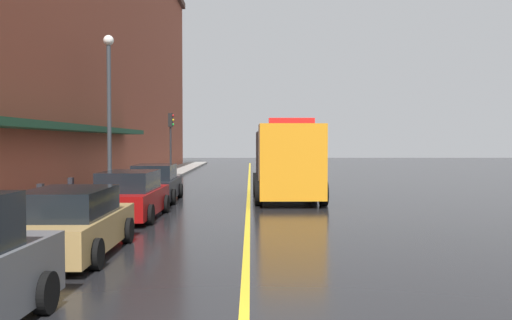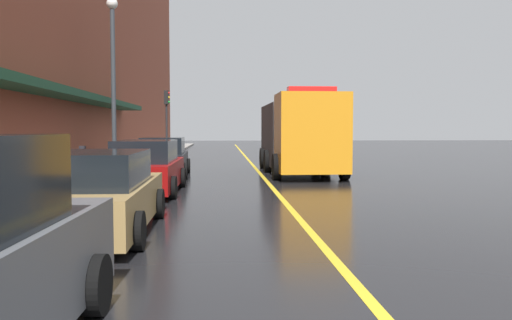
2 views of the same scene
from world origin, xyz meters
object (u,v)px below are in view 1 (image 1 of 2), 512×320
object	(u,v)px
parked_car_1	(72,224)
traffic_light_near	(171,133)
parked_car_2	(131,196)
street_lamp_left	(109,99)
parking_meter_1	(41,200)
utility_truck	(286,161)
parking_meter_0	(71,191)
parked_car_3	(155,184)

from	to	relation	value
parked_car_1	traffic_light_near	xyz separation A→B (m)	(-1.35, 25.43, 2.43)
parked_car_1	parked_car_2	distance (m)	6.09
traffic_light_near	street_lamp_left	bearing A→B (deg)	-92.73
parked_car_1	parked_car_2	bearing A→B (deg)	-0.77
parked_car_1	parking_meter_1	size ratio (longest dim) A/B	3.68
parked_car_1	parking_meter_1	bearing A→B (deg)	35.52
parked_car_2	utility_truck	xyz separation A→B (m)	(5.59, 6.61, 0.91)
street_lamp_left	traffic_light_near	xyz separation A→B (m)	(0.66, 13.89, -1.24)
parking_meter_0	parking_meter_1	size ratio (longest dim) A/B	1.00
parked_car_2	street_lamp_left	xyz separation A→B (m)	(-2.05, 5.46, 3.65)
parking_meter_0	street_lamp_left	world-z (taller)	street_lamp_left
parked_car_2	parking_meter_0	distance (m)	2.24
parked_car_2	street_lamp_left	bearing A→B (deg)	21.43
parking_meter_0	traffic_light_near	distance (m)	21.12
parked_car_2	parked_car_3	distance (m)	5.50
parked_car_1	parking_meter_1	xyz separation A→B (m)	(-1.41, 1.95, 0.33)
utility_truck	parking_meter_0	size ratio (longest dim) A/B	6.24
utility_truck	traffic_light_near	distance (m)	14.59
parked_car_2	street_lamp_left	distance (m)	6.87
parking_meter_1	parking_meter_0	bearing A→B (deg)	90.00
parking_meter_1	parked_car_1	bearing A→B (deg)	-54.08
parked_car_2	parked_car_3	bearing A→B (deg)	1.93
parked_car_3	parking_meter_1	bearing A→B (deg)	170.73
utility_truck	parking_meter_1	distance (m)	12.87
parked_car_1	street_lamp_left	distance (m)	12.28
parked_car_3	parked_car_1	bearing A→B (deg)	178.99
parked_car_3	parking_meter_0	bearing A→B (deg)	168.05
parking_meter_0	parking_meter_1	distance (m)	2.47
parked_car_3	utility_truck	bearing A→B (deg)	-80.20
parked_car_2	parking_meter_0	bearing A→B (deg)	139.98
street_lamp_left	traffic_light_near	world-z (taller)	street_lamp_left
parking_meter_0	parked_car_2	bearing A→B (deg)	49.13
utility_truck	parking_meter_1	bearing A→B (deg)	-33.67
street_lamp_left	traffic_light_near	bearing A→B (deg)	87.27
parked_car_1	utility_truck	distance (m)	13.92
utility_truck	parked_car_1	bearing A→B (deg)	-24.37
parking_meter_1	parked_car_2	bearing A→B (deg)	70.71
utility_truck	street_lamp_left	xyz separation A→B (m)	(-7.64, -1.16, 2.73)
parking_meter_1	traffic_light_near	size ratio (longest dim) A/B	0.31
parked_car_1	parking_meter_0	distance (m)	4.64
parked_car_2	parking_meter_1	size ratio (longest dim) A/B	3.61
parked_car_2	parking_meter_1	xyz separation A→B (m)	(-1.45, -4.14, 0.31)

